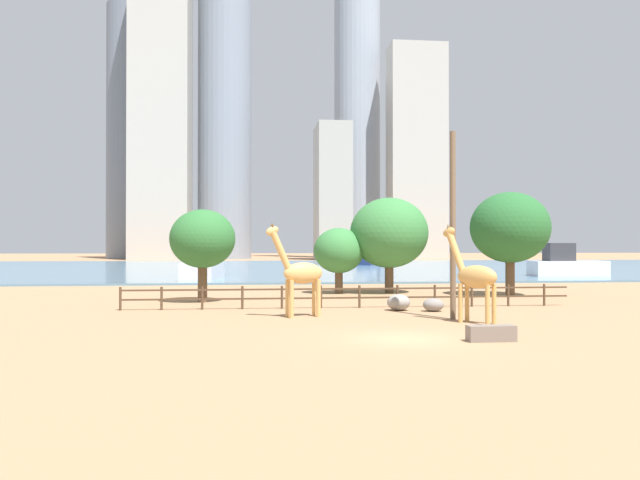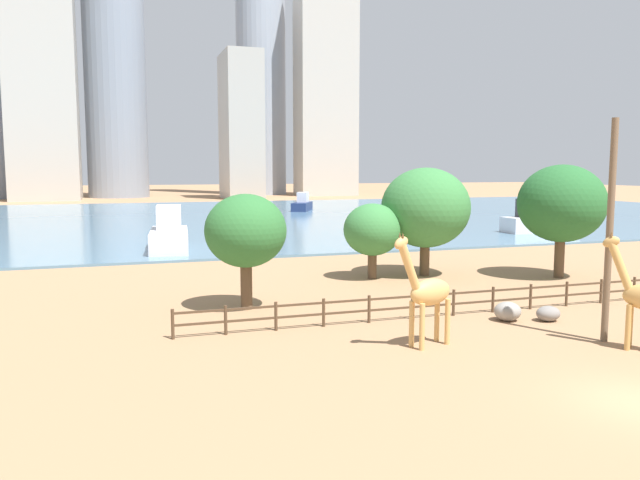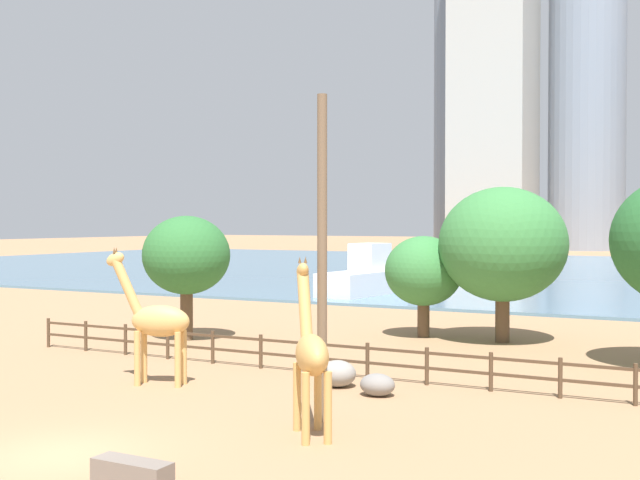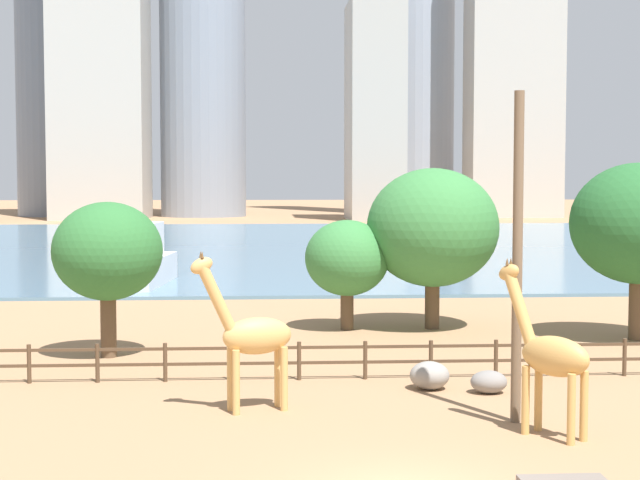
# 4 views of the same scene
# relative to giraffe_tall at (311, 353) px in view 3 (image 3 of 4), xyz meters

# --- Properties ---
(ground_plane) EXTENTS (400.00, 400.00, 0.00)m
(ground_plane) POSITION_rel_giraffe_tall_xyz_m (-4.50, 75.59, -2.17)
(ground_plane) COLOR #9E7551
(harbor_water) EXTENTS (180.00, 86.00, 0.20)m
(harbor_water) POSITION_rel_giraffe_tall_xyz_m (-4.50, 72.59, -2.07)
(harbor_water) COLOR slate
(harbor_water) RESTS_ON ground
(giraffe_tall) EXTENTS (2.25, 2.65, 4.65)m
(giraffe_tall) POSITION_rel_giraffe_tall_xyz_m (0.00, 0.00, 0.00)
(giraffe_tall) COLOR tan
(giraffe_tall) RESTS_ON ground
(giraffe_companion) EXTENTS (3.12, 1.48, 4.74)m
(giraffe_companion) POSITION_rel_giraffe_tall_xyz_m (-7.85, 3.28, 0.05)
(giraffe_companion) COLOR tan
(giraffe_companion) RESTS_ON ground
(utility_pole) EXTENTS (0.28, 0.28, 9.19)m
(utility_pole) POSITION_rel_giraffe_tall_xyz_m (-0.48, 1.56, 2.43)
(utility_pole) COLOR brown
(utility_pole) RESTS_ON ground
(boulder_near_fence) EXTENTS (1.16, 0.97, 0.72)m
(boulder_near_fence) POSITION_rel_giraffe_tall_xyz_m (-0.38, 5.20, -1.81)
(boulder_near_fence) COLOR gray
(boulder_near_fence) RESTS_ON ground
(boulder_by_pole) EXTENTS (1.28, 1.21, 0.91)m
(boulder_by_pole) POSITION_rel_giraffe_tall_xyz_m (-2.15, 5.89, -1.72)
(boulder_by_pole) COLOR gray
(boulder_by_pole) RESTS_ON ground
(feeding_trough) EXTENTS (1.80, 0.60, 0.60)m
(feeding_trough) POSITION_rel_giraffe_tall_xyz_m (-1.34, -5.44, -1.87)
(feeding_trough) COLOR #72665B
(feeding_trough) RESTS_ON ground
(enclosure_fence) EXTENTS (26.12, 0.14, 1.30)m
(enclosure_fence) POSITION_rel_giraffe_tall_xyz_m (-4.78, 7.59, -1.41)
(enclosure_fence) COLOR #4C3826
(enclosure_fence) RESTS_ON ground
(tree_left_large) EXTENTS (5.93, 5.93, 7.25)m
(tree_left_large) POSITION_rel_giraffe_tall_xyz_m (0.14, 18.49, 2.39)
(tree_left_large) COLOR brown
(tree_left_large) RESTS_ON ground
(tree_center_broad) EXTENTS (4.15, 4.15, 5.91)m
(tree_center_broad) POSITION_rel_giraffe_tall_xyz_m (-13.36, 12.26, 1.83)
(tree_center_broad) COLOR brown
(tree_center_broad) RESTS_ON ground
(tree_right_tall) EXTENTS (3.78, 3.78, 4.93)m
(tree_right_tall) POSITION_rel_giraffe_tall_xyz_m (-3.72, 18.42, 1.03)
(tree_right_tall) COLOR brown
(tree_right_tall) RESTS_ON ground
(boat_ferry) EXTENTS (3.99, 8.92, 3.80)m
(boat_ferry) POSITION_rel_giraffe_tall_xyz_m (-15.11, 36.34, -0.68)
(boat_ferry) COLOR silver
(boat_ferry) RESTS_ON harbor_water
(skyline_tower_needle) EXTENTS (13.43, 13.43, 71.29)m
(skyline_tower_needle) POSITION_rel_giraffe_tall_xyz_m (-43.98, 152.19, 33.48)
(skyline_tower_needle) COLOR slate
(skyline_tower_needle) RESTS_ON ground
(skyline_block_central) EXTENTS (14.95, 14.95, 80.37)m
(skyline_block_central) POSITION_rel_giraffe_tall_xyz_m (-17.71, 149.04, 38.02)
(skyline_block_central) COLOR gray
(skyline_block_central) RESTS_ON ground
(skyline_block_right) EXTENTS (14.94, 14.80, 81.00)m
(skyline_block_right) POSITION_rel_giraffe_tall_xyz_m (-33.77, 138.53, 38.33)
(skyline_block_right) COLOR #B7B2A8
(skyline_block_right) RESTS_ON ground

